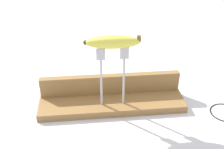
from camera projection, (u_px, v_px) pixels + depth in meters
ground_plane at (112, 106)px, 0.94m from camera, size 3.00×3.00×0.00m
wooden_board at (112, 103)px, 0.94m from camera, size 0.48×0.12×0.02m
board_backstop at (111, 84)px, 0.95m from camera, size 0.47×0.02×0.07m
fork_stand_center at (113, 72)px, 0.85m from camera, size 0.10×0.01×0.20m
banana_raised_center at (113, 42)px, 0.80m from camera, size 0.17×0.05×0.04m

